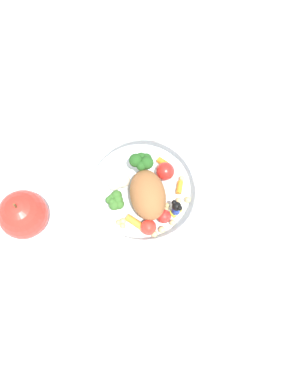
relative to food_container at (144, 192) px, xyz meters
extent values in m
plane|color=white|center=(0.00, 0.01, -0.03)|extent=(2.40, 2.40, 0.00)
cylinder|color=white|center=(0.00, 0.00, -0.03)|extent=(0.19, 0.19, 0.01)
torus|color=white|center=(0.00, 0.00, 0.02)|extent=(0.20, 0.20, 0.01)
ellipsoid|color=#935B33|center=(-0.01, 0.00, 0.01)|extent=(0.10, 0.08, 0.06)
cylinder|color=#8EB766|center=(0.00, 0.05, -0.01)|extent=(0.01, 0.01, 0.02)
sphere|color=#386B28|center=(0.01, 0.05, 0.01)|extent=(0.01, 0.01, 0.01)
sphere|color=#386B28|center=(0.01, 0.06, 0.01)|extent=(0.01, 0.01, 0.01)
sphere|color=#386B28|center=(0.00, 0.06, 0.01)|extent=(0.01, 0.01, 0.01)
sphere|color=#386B28|center=(0.00, 0.06, 0.01)|extent=(0.02, 0.02, 0.02)
sphere|color=#386B28|center=(-0.01, 0.05, 0.01)|extent=(0.02, 0.02, 0.02)
sphere|color=#386B28|center=(0.00, 0.05, 0.01)|extent=(0.02, 0.02, 0.02)
sphere|color=#386B28|center=(0.01, 0.05, 0.01)|extent=(0.02, 0.02, 0.02)
cylinder|color=#8EB766|center=(0.05, -0.02, -0.01)|extent=(0.01, 0.01, 0.03)
sphere|color=#23561E|center=(0.05, -0.02, 0.02)|extent=(0.02, 0.02, 0.02)
sphere|color=#23561E|center=(0.05, -0.01, 0.02)|extent=(0.02, 0.02, 0.02)
sphere|color=#23561E|center=(0.04, -0.01, 0.02)|extent=(0.02, 0.02, 0.02)
sphere|color=#23561E|center=(0.04, -0.02, 0.02)|extent=(0.02, 0.02, 0.02)
sphere|color=#23561E|center=(0.05, -0.03, 0.02)|extent=(0.02, 0.02, 0.02)
sphere|color=silver|center=(0.04, 0.03, -0.01)|extent=(0.02, 0.02, 0.02)
sphere|color=silver|center=(0.04, 0.04, -0.01)|extent=(0.02, 0.02, 0.02)
sphere|color=silver|center=(0.04, 0.04, -0.01)|extent=(0.02, 0.02, 0.02)
sphere|color=silver|center=(0.03, 0.03, -0.01)|extent=(0.02, 0.02, 0.02)
sphere|color=silver|center=(0.04, 0.03, -0.01)|extent=(0.03, 0.03, 0.03)
sphere|color=silver|center=(0.04, 0.03, -0.01)|extent=(0.03, 0.03, 0.03)
cube|color=yellow|center=(-0.05, -0.04, -0.02)|extent=(0.02, 0.02, 0.00)
cylinder|color=#1933B2|center=(-0.05, -0.04, -0.01)|extent=(0.02, 0.02, 0.02)
sphere|color=black|center=(-0.05, -0.04, 0.01)|extent=(0.02, 0.02, 0.02)
sphere|color=black|center=(-0.04, -0.04, 0.02)|extent=(0.01, 0.01, 0.01)
sphere|color=black|center=(-0.06, -0.04, 0.02)|extent=(0.01, 0.01, 0.01)
cylinder|color=orange|center=(-0.01, -0.06, -0.02)|extent=(0.03, 0.02, 0.01)
cylinder|color=orange|center=(0.04, -0.06, -0.02)|extent=(0.03, 0.02, 0.01)
cylinder|color=orange|center=(-0.04, 0.03, -0.01)|extent=(0.04, 0.03, 0.01)
sphere|color=red|center=(0.02, -0.05, 0.00)|extent=(0.03, 0.03, 0.03)
sphere|color=red|center=(-0.06, 0.02, -0.01)|extent=(0.03, 0.03, 0.03)
sphere|color=red|center=(-0.05, -0.01, -0.01)|extent=(0.02, 0.02, 0.02)
sphere|color=tan|center=(-0.03, 0.06, -0.02)|extent=(0.01, 0.01, 0.01)
sphere|color=#D1B775|center=(-0.04, -0.07, -0.02)|extent=(0.01, 0.01, 0.01)
sphere|color=tan|center=(-0.03, -0.03, -0.02)|extent=(0.01, 0.01, 0.01)
sphere|color=#D1B775|center=(-0.03, -0.05, -0.02)|extent=(0.01, 0.01, 0.01)
sphere|color=#D1B775|center=(-0.07, -0.03, -0.02)|extent=(0.01, 0.01, 0.01)
sphere|color=#D1B775|center=(0.00, -0.08, -0.02)|extent=(0.01, 0.01, 0.01)
sphere|color=#D1B775|center=(-0.04, -0.02, -0.02)|extent=(0.01, 0.01, 0.01)
sphere|color=#D1B775|center=(-0.07, 0.01, -0.02)|extent=(0.01, 0.01, 0.01)
sphere|color=#D1B775|center=(-0.07, 0.00, -0.02)|extent=(0.01, 0.01, 0.01)
sphere|color=#D1B775|center=(-0.03, 0.05, -0.02)|extent=(0.01, 0.01, 0.01)
sphere|color=tan|center=(-0.04, 0.06, -0.02)|extent=(0.01, 0.01, 0.01)
sphere|color=red|center=(0.04, 0.20, 0.01)|extent=(0.08, 0.08, 0.08)
cylinder|color=brown|center=(0.04, 0.20, 0.06)|extent=(0.00, 0.00, 0.01)
camera|label=1|loc=(-0.23, 0.10, 0.69)|focal=39.51mm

